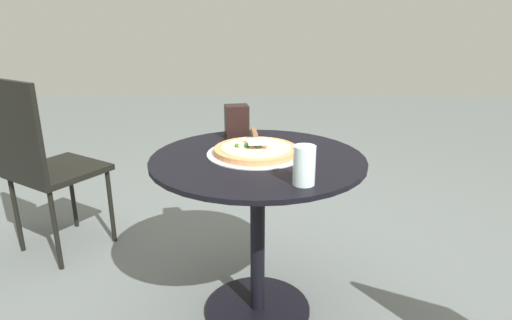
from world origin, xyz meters
TOP-DOWN VIEW (x-y plane):
  - ground_plane at (0.00, 0.00)m, footprint 10.00×10.00m
  - patio_table at (0.00, 0.00)m, footprint 0.81×0.81m
  - pizza_on_tray at (-0.04, -0.01)m, footprint 0.38×0.38m
  - pizza_server at (-0.10, -0.01)m, footprint 0.21×0.09m
  - drinking_cup at (0.27, 0.15)m, footprint 0.07×0.07m
  - napkin_dispenser at (-0.28, -0.09)m, footprint 0.10×0.11m
  - patio_chair_near at (-0.47, -1.07)m, footprint 0.54×0.54m

SIDE VIEW (x-z plane):
  - ground_plane at x=0.00m, z-range 0.00..0.00m
  - patio_table at x=0.00m, z-range 0.16..0.84m
  - patio_chair_near at x=-0.47m, z-range 0.06..0.98m
  - pizza_on_tray at x=-0.04m, z-range 0.68..0.72m
  - pizza_server at x=-0.10m, z-range 0.73..0.75m
  - drinking_cup at x=0.27m, z-range 0.69..0.81m
  - napkin_dispenser at x=-0.28m, z-range 0.69..0.82m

